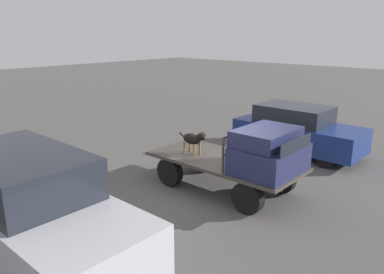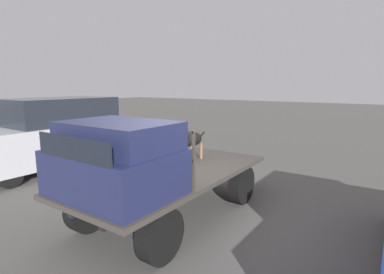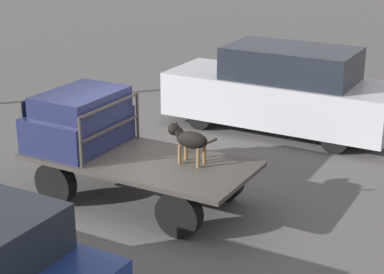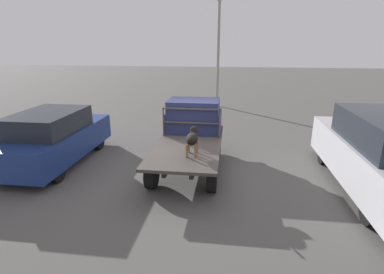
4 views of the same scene
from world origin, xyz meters
name	(u,v)px [view 4 (image 4 of 4)]	position (x,y,z in m)	size (l,w,h in m)	color
ground_plane	(189,169)	(0.00, 0.00, 0.00)	(80.00, 80.00, 0.00)	#514F4C
flatbed_truck	(188,150)	(0.00, 0.00, 0.61)	(4.11, 1.88, 0.84)	black
truck_cab	(194,116)	(1.30, 0.00, 1.34)	(1.35, 1.76, 1.05)	#1E2347
truck_headboard	(191,118)	(0.59, 0.00, 1.43)	(0.04, 1.76, 0.91)	#3D3833
dog	(192,138)	(-0.87, -0.23, 1.28)	(0.99, 0.30, 0.72)	brown
parked_sedan	(54,137)	(0.00, 4.20, 0.84)	(4.30, 1.83, 1.67)	black
parked_pickup_far	(382,155)	(-0.74, -4.94, 0.99)	(5.36, 1.93, 2.03)	black
light_pole_near	(219,26)	(9.56, -0.37, 4.51)	(0.54, 0.54, 6.31)	gray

